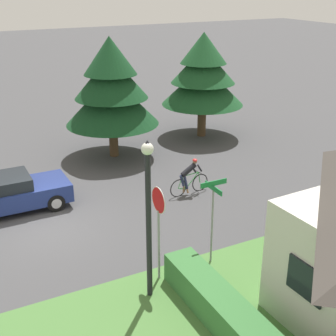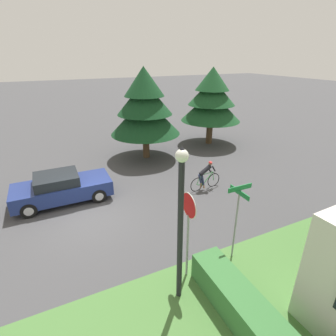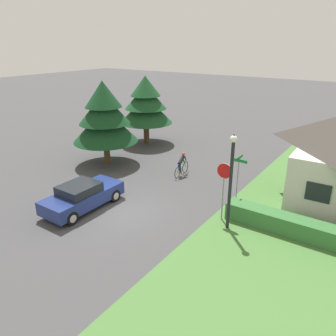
{
  "view_description": "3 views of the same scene",
  "coord_description": "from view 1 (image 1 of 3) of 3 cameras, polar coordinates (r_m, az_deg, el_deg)",
  "views": [
    {
      "loc": [
        15.17,
        -2.86,
        8.35
      ],
      "look_at": [
        -0.11,
        5.03,
        1.33
      ],
      "focal_mm": 50.0,
      "sensor_mm": 36.0,
      "label": 1
    },
    {
      "loc": [
        10.13,
        -0.97,
        6.53
      ],
      "look_at": [
        -0.33,
        3.97,
        1.48
      ],
      "focal_mm": 28.0,
      "sensor_mm": 36.0,
      "label": 2
    },
    {
      "loc": [
        10.56,
        -11.05,
        8.32
      ],
      "look_at": [
        0.53,
        3.52,
        1.44
      ],
      "focal_mm": 35.0,
      "sensor_mm": 36.0,
      "label": 3
    }
  ],
  "objects": [
    {
      "name": "ground_plane",
      "position": [
        17.54,
        -14.69,
        -7.01
      ],
      "size": [
        140.0,
        140.0,
        0.0
      ],
      "primitive_type": "plane",
      "color": "#424244"
    },
    {
      "name": "sedan_left_lane",
      "position": [
        18.85,
        -18.78,
        -2.98
      ],
      "size": [
        1.91,
        4.42,
        1.43
      ],
      "rotation": [
        0.0,
        0.0,
        1.57
      ],
      "color": "navy",
      "rests_on": "ground"
    },
    {
      "name": "cyclist",
      "position": [
        19.24,
        2.59,
        -1.17
      ],
      "size": [
        0.44,
        1.86,
        1.51
      ],
      "rotation": [
        0.0,
        0.0,
        1.65
      ],
      "color": "black",
      "rests_on": "ground"
    },
    {
      "name": "stop_sign",
      "position": [
        13.28,
        -1.16,
        -5.68
      ],
      "size": [
        0.79,
        0.07,
        2.98
      ],
      "rotation": [
        0.0,
        0.0,
        3.16
      ],
      "color": "gray",
      "rests_on": "ground"
    },
    {
      "name": "street_lamp",
      "position": [
        12.29,
        -2.41,
        -4.83
      ],
      "size": [
        0.32,
        0.32,
        4.62
      ],
      "color": "black",
      "rests_on": "ground"
    },
    {
      "name": "street_name_sign",
      "position": [
        14.23,
        5.47,
        -4.75
      ],
      "size": [
        0.9,
        0.9,
        2.78
      ],
      "color": "gray",
      "rests_on": "ground"
    },
    {
      "name": "conifer_tall_near",
      "position": [
        22.85,
        -6.94,
        9.71
      ],
      "size": [
        4.54,
        4.54,
        5.88
      ],
      "color": "#4C3823",
      "rests_on": "ground"
    },
    {
      "name": "conifer_tall_far",
      "position": [
        25.94,
        4.29,
        11.33
      ],
      "size": [
        4.49,
        4.49,
        5.71
      ],
      "color": "#4C3823",
      "rests_on": "ground"
    }
  ]
}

